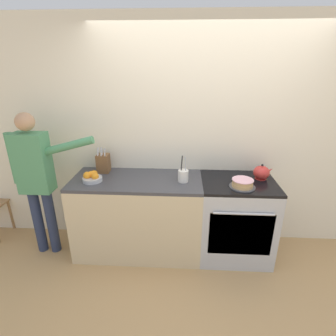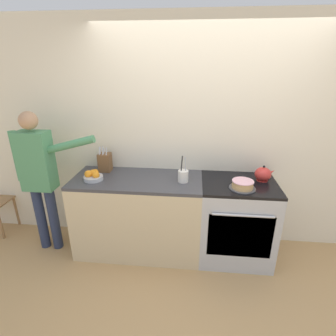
{
  "view_description": "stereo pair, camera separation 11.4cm",
  "coord_description": "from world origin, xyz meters",
  "px_view_note": "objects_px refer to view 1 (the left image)",
  "views": [
    {
      "loc": [
        -0.26,
        -2.28,
        2.08
      ],
      "look_at": [
        -0.4,
        0.29,
        1.07
      ],
      "focal_mm": 28.0,
      "sensor_mm": 36.0,
      "label": 1
    },
    {
      "loc": [
        -0.14,
        -2.27,
        2.08
      ],
      "look_at": [
        -0.4,
        0.29,
        1.07
      ],
      "focal_mm": 28.0,
      "sensor_mm": 36.0,
      "label": 2
    }
  ],
  "objects_px": {
    "layer_cake": "(242,184)",
    "stove_range": "(235,218)",
    "fruit_bowl": "(92,177)",
    "person_baker": "(36,174)",
    "tea_kettle": "(262,173)",
    "knife_block": "(103,163)",
    "utensil_crock": "(183,176)"
  },
  "relations": [
    {
      "from": "layer_cake",
      "to": "stove_range",
      "type": "bearing_deg",
      "value": 91.67
    },
    {
      "from": "fruit_bowl",
      "to": "person_baker",
      "type": "distance_m",
      "value": 0.6
    },
    {
      "from": "tea_kettle",
      "to": "fruit_bowl",
      "type": "bearing_deg",
      "value": -174.89
    },
    {
      "from": "knife_block",
      "to": "fruit_bowl",
      "type": "bearing_deg",
      "value": -102.39
    },
    {
      "from": "knife_block",
      "to": "utensil_crock",
      "type": "xyz_separation_m",
      "value": [
        0.92,
        -0.22,
        -0.04
      ]
    },
    {
      "from": "utensil_crock",
      "to": "person_baker",
      "type": "bearing_deg",
      "value": -177.99
    },
    {
      "from": "fruit_bowl",
      "to": "knife_block",
      "type": "bearing_deg",
      "value": 77.61
    },
    {
      "from": "stove_range",
      "to": "utensil_crock",
      "type": "distance_m",
      "value": 0.8
    },
    {
      "from": "stove_range",
      "to": "fruit_bowl",
      "type": "height_order",
      "value": "fruit_bowl"
    },
    {
      "from": "tea_kettle",
      "to": "knife_block",
      "type": "xyz_separation_m",
      "value": [
        -1.77,
        0.1,
        0.04
      ]
    },
    {
      "from": "knife_block",
      "to": "person_baker",
      "type": "bearing_deg",
      "value": -157.5
    },
    {
      "from": "stove_range",
      "to": "utensil_crock",
      "type": "height_order",
      "value": "utensil_crock"
    },
    {
      "from": "layer_cake",
      "to": "utensil_crock",
      "type": "bearing_deg",
      "value": 169.7
    },
    {
      "from": "knife_block",
      "to": "person_baker",
      "type": "height_order",
      "value": "person_baker"
    },
    {
      "from": "stove_range",
      "to": "utensil_crock",
      "type": "relative_size",
      "value": 3.25
    },
    {
      "from": "stove_range",
      "to": "tea_kettle",
      "type": "distance_m",
      "value": 0.6
    },
    {
      "from": "tea_kettle",
      "to": "fruit_bowl",
      "type": "height_order",
      "value": "tea_kettle"
    },
    {
      "from": "fruit_bowl",
      "to": "person_baker",
      "type": "height_order",
      "value": "person_baker"
    },
    {
      "from": "stove_range",
      "to": "person_baker",
      "type": "distance_m",
      "value": 2.24
    },
    {
      "from": "tea_kettle",
      "to": "knife_block",
      "type": "distance_m",
      "value": 1.78
    },
    {
      "from": "knife_block",
      "to": "utensil_crock",
      "type": "distance_m",
      "value": 0.95
    },
    {
      "from": "tea_kettle",
      "to": "utensil_crock",
      "type": "bearing_deg",
      "value": -171.97
    },
    {
      "from": "fruit_bowl",
      "to": "stove_range",
      "type": "bearing_deg",
      "value": 2.65
    },
    {
      "from": "stove_range",
      "to": "person_baker",
      "type": "xyz_separation_m",
      "value": [
        -2.18,
        -0.08,
        0.53
      ]
    },
    {
      "from": "stove_range",
      "to": "knife_block",
      "type": "bearing_deg",
      "value": 172.97
    },
    {
      "from": "tea_kettle",
      "to": "knife_block",
      "type": "bearing_deg",
      "value": 176.87
    },
    {
      "from": "layer_cake",
      "to": "knife_block",
      "type": "xyz_separation_m",
      "value": [
        -1.53,
        0.33,
        0.07
      ]
    },
    {
      "from": "utensil_crock",
      "to": "person_baker",
      "type": "height_order",
      "value": "person_baker"
    },
    {
      "from": "layer_cake",
      "to": "fruit_bowl",
      "type": "relative_size",
      "value": 1.28
    },
    {
      "from": "tea_kettle",
      "to": "fruit_bowl",
      "type": "xyz_separation_m",
      "value": [
        -1.83,
        -0.16,
        -0.03
      ]
    },
    {
      "from": "layer_cake",
      "to": "fruit_bowl",
      "type": "bearing_deg",
      "value": 177.62
    },
    {
      "from": "fruit_bowl",
      "to": "tea_kettle",
      "type": "bearing_deg",
      "value": 5.11
    }
  ]
}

